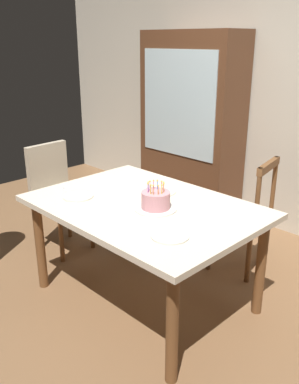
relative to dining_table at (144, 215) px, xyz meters
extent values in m
plane|color=brown|center=(0.00, 0.00, -0.67)|extent=(6.40, 6.40, 0.00)
cube|color=beige|center=(0.00, 1.85, 0.63)|extent=(6.40, 0.10, 2.60)
cube|color=beige|center=(0.00, 0.00, 0.06)|extent=(1.54, 1.09, 0.04)
cylinder|color=brown|center=(-0.67, -0.45, -0.31)|extent=(0.07, 0.07, 0.71)
cylinder|color=brown|center=(0.67, -0.45, -0.31)|extent=(0.07, 0.07, 0.71)
cylinder|color=brown|center=(-0.67, 0.45, -0.31)|extent=(0.07, 0.07, 0.71)
cylinder|color=brown|center=(0.67, 0.45, -0.31)|extent=(0.07, 0.07, 0.71)
cylinder|color=silver|center=(0.12, -0.02, 0.09)|extent=(0.28, 0.28, 0.01)
cylinder|color=#D18C93|center=(0.12, -0.02, 0.15)|extent=(0.19, 0.19, 0.11)
cylinder|color=yellow|center=(0.18, -0.01, 0.24)|extent=(0.01, 0.01, 0.05)
sphere|color=#FFC64C|center=(0.18, -0.01, 0.27)|extent=(0.01, 0.01, 0.01)
cylinder|color=#F2994C|center=(0.17, 0.01, 0.24)|extent=(0.01, 0.01, 0.05)
sphere|color=#FFC64C|center=(0.17, 0.01, 0.27)|extent=(0.01, 0.01, 0.01)
cylinder|color=#D872CC|center=(0.15, 0.03, 0.24)|extent=(0.01, 0.01, 0.05)
sphere|color=#FFC64C|center=(0.15, 0.03, 0.27)|extent=(0.01, 0.01, 0.01)
cylinder|color=#E54C4C|center=(0.13, 0.04, 0.24)|extent=(0.01, 0.01, 0.05)
sphere|color=#FFC64C|center=(0.13, 0.04, 0.27)|extent=(0.01, 0.01, 0.01)
cylinder|color=#4C7FE5|center=(0.09, 0.03, 0.24)|extent=(0.01, 0.01, 0.05)
sphere|color=#FFC64C|center=(0.09, 0.03, 0.27)|extent=(0.01, 0.01, 0.01)
cylinder|color=#D872CC|center=(0.08, 0.01, 0.24)|extent=(0.01, 0.01, 0.05)
sphere|color=#FFC64C|center=(0.08, 0.01, 0.27)|extent=(0.01, 0.01, 0.01)
cylinder|color=#D872CC|center=(0.07, -0.02, 0.24)|extent=(0.01, 0.01, 0.05)
sphere|color=#FFC64C|center=(0.07, -0.02, 0.27)|extent=(0.01, 0.01, 0.01)
cylinder|color=#4C7FE5|center=(0.08, -0.04, 0.24)|extent=(0.01, 0.01, 0.05)
sphere|color=#FFC64C|center=(0.08, -0.04, 0.27)|extent=(0.01, 0.01, 0.01)
cylinder|color=#D872CC|center=(0.10, -0.06, 0.24)|extent=(0.01, 0.01, 0.05)
sphere|color=#FFC64C|center=(0.10, -0.06, 0.27)|extent=(0.01, 0.01, 0.01)
cylinder|color=yellow|center=(0.13, -0.07, 0.24)|extent=(0.01, 0.01, 0.05)
sphere|color=#FFC64C|center=(0.13, -0.07, 0.27)|extent=(0.01, 0.01, 0.01)
cylinder|color=#F2994C|center=(0.15, -0.06, 0.24)|extent=(0.01, 0.01, 0.05)
sphere|color=#FFC64C|center=(0.15, -0.06, 0.27)|extent=(0.01, 0.01, 0.01)
cylinder|color=#F2994C|center=(0.17, -0.04, 0.24)|extent=(0.01, 0.01, 0.05)
sphere|color=#FFC64C|center=(0.17, -0.04, 0.27)|extent=(0.01, 0.01, 0.01)
cylinder|color=silver|center=(-0.42, -0.25, 0.09)|extent=(0.22, 0.22, 0.01)
cylinder|color=silver|center=(-0.08, 0.25, 0.09)|extent=(0.22, 0.22, 0.01)
cylinder|color=silver|center=(0.46, -0.25, 0.09)|extent=(0.22, 0.22, 0.01)
cube|color=silver|center=(-0.58, -0.23, 0.09)|extent=(0.18, 0.06, 0.01)
cube|color=silver|center=(-0.24, 0.24, 0.09)|extent=(0.18, 0.03, 0.01)
cube|color=tan|center=(0.21, 0.87, -0.22)|extent=(0.52, 0.52, 0.05)
cylinder|color=brown|center=(0.01, 1.00, -0.46)|extent=(0.04, 0.04, 0.42)
cylinder|color=brown|center=(0.07, 0.67, -0.46)|extent=(0.04, 0.04, 0.42)
cylinder|color=brown|center=(0.34, 1.06, -0.46)|extent=(0.04, 0.04, 0.42)
cylinder|color=brown|center=(0.41, 0.73, -0.46)|extent=(0.04, 0.04, 0.42)
cylinder|color=brown|center=(0.37, 1.08, 0.03)|extent=(0.04, 0.04, 0.50)
cylinder|color=brown|center=(0.44, 0.73, 0.03)|extent=(0.04, 0.04, 0.50)
cube|color=brown|center=(0.40, 0.90, 0.25)|extent=(0.12, 0.40, 0.06)
cube|color=tan|center=(-1.07, 0.04, -0.22)|extent=(0.46, 0.46, 0.05)
cylinder|color=brown|center=(-0.89, -0.12, -0.46)|extent=(0.04, 0.04, 0.42)
cylinder|color=brown|center=(-0.91, 0.22, -0.46)|extent=(0.04, 0.04, 0.42)
cylinder|color=brown|center=(-1.23, -0.14, -0.46)|extent=(0.04, 0.04, 0.42)
cylinder|color=brown|center=(-1.25, 0.20, -0.46)|extent=(0.04, 0.04, 0.42)
cube|color=tan|center=(-1.27, 0.03, 0.03)|extent=(0.07, 0.40, 0.50)
cube|color=#56331E|center=(-0.89, 1.56, 0.28)|extent=(1.10, 0.44, 1.90)
cube|color=silver|center=(-0.89, 1.34, 0.53)|extent=(0.93, 0.01, 1.04)
camera|label=1|loc=(1.88, -1.82, 1.14)|focal=38.70mm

